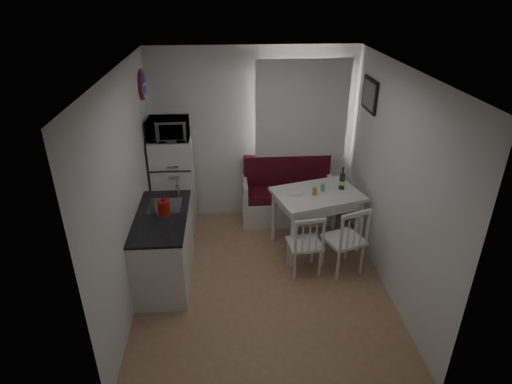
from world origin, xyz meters
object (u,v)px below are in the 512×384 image
(bench, at_px, (287,200))
(microwave, at_px, (168,129))
(kitchen_counter, at_px, (164,247))
(wine_bottle, at_px, (342,178))
(chair_left, at_px, (306,240))
(chair_right, at_px, (347,235))
(kettle, at_px, (164,208))
(fridge, at_px, (174,184))
(dining_table, at_px, (317,199))

(bench, bearing_deg, microwave, -174.53)
(kitchen_counter, xyz_separation_m, bench, (1.71, 1.36, -0.12))
(kitchen_counter, height_order, wine_bottle, kitchen_counter)
(chair_left, height_order, chair_right, chair_right)
(chair_right, relative_size, kettle, 2.50)
(fridge, bearing_deg, chair_right, -31.03)
(chair_right, distance_m, fridge, 2.60)
(chair_right, relative_size, microwave, 1.03)
(bench, bearing_deg, chair_left, -88.76)
(chair_left, bearing_deg, wine_bottle, 44.82)
(kitchen_counter, height_order, fridge, fridge)
(chair_left, xyz_separation_m, chair_right, (0.50, -0.01, 0.05))
(chair_right, bearing_deg, bench, 90.01)
(kettle, bearing_deg, chair_right, -1.85)
(kettle, bearing_deg, chair_left, -2.11)
(kitchen_counter, bearing_deg, chair_left, -2.82)
(kitchen_counter, distance_m, wine_bottle, 2.50)
(fridge, height_order, kettle, fridge)
(fridge, bearing_deg, dining_table, -18.78)
(dining_table, bearing_deg, bench, 93.67)
(kitchen_counter, xyz_separation_m, chair_left, (1.75, -0.09, 0.08))
(dining_table, height_order, microwave, microwave)
(fridge, height_order, wine_bottle, fridge)
(fridge, xyz_separation_m, wine_bottle, (2.33, -0.57, 0.29))
(kitchen_counter, distance_m, bench, 2.19)
(fridge, relative_size, wine_bottle, 4.48)
(chair_left, distance_m, wine_bottle, 1.07)
(bench, bearing_deg, kitchen_counter, -141.63)
(kitchen_counter, distance_m, fridge, 1.27)
(chair_right, bearing_deg, chair_left, 158.92)
(kettle, bearing_deg, wine_bottle, 16.87)
(dining_table, bearing_deg, wine_bottle, -0.12)
(bench, distance_m, kettle, 2.27)
(bench, distance_m, chair_left, 1.46)
(fridge, bearing_deg, bench, 3.79)
(dining_table, xyz_separation_m, wine_bottle, (0.35, 0.10, 0.25))
(dining_table, relative_size, chair_right, 2.29)
(microwave, height_order, wine_bottle, microwave)
(bench, xyz_separation_m, microwave, (-1.69, -0.16, 1.24))
(kitchen_counter, relative_size, fridge, 0.93)
(dining_table, distance_m, wine_bottle, 0.44)
(chair_right, distance_m, microwave, 2.75)
(microwave, relative_size, kettle, 2.43)
(microwave, distance_m, kettle, 1.34)
(kitchen_counter, xyz_separation_m, dining_table, (2.00, 0.57, 0.29))
(fridge, bearing_deg, microwave, -90.00)
(kitchen_counter, height_order, kettle, kitchen_counter)
(kitchen_counter, xyz_separation_m, microwave, (0.02, 1.19, 1.11))
(kettle, height_order, wine_bottle, wine_bottle)
(wine_bottle, bearing_deg, bench, 132.71)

